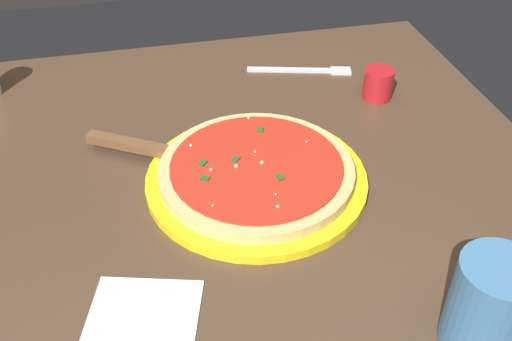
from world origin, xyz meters
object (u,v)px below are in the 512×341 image
pizza_server (154,151)px  fork (306,70)px  cup_small_sauce (378,84)px  napkin_folded_right (142,323)px  pizza (256,169)px  cup_tall_drink (489,306)px  serving_plate (256,178)px

pizza_server → fork: bearing=35.4°
cup_small_sauce → pizza_server: bearing=-166.1°
pizza_server → napkin_folded_right: pizza_server is taller
pizza → cup_tall_drink: (0.17, -0.30, 0.03)m
pizza → cup_small_sauce: bearing=35.0°
cup_small_sauce → fork: size_ratio=0.28×
napkin_folded_right → cup_tall_drink: bearing=-16.2°
pizza_server → cup_tall_drink: (0.30, -0.38, 0.04)m
pizza_server → fork: 0.35m
pizza → cup_tall_drink: bearing=-61.2°
serving_plate → fork: bearing=61.1°
serving_plate → cup_tall_drink: cup_tall_drink is taller
serving_plate → pizza: bearing=171.2°
pizza_server → cup_tall_drink: bearing=-52.1°
pizza → pizza_server: pizza is taller
serving_plate → cup_small_sauce: size_ratio=5.90×
napkin_folded_right → serving_plate: bearing=49.9°
pizza → serving_plate: bearing=-8.8°
cup_small_sauce → fork: 0.14m
fork → serving_plate: bearing=-118.9°
serving_plate → pizza_server: (-0.13, 0.08, 0.01)m
napkin_folded_right → fork: size_ratio=0.66×
cup_tall_drink → cup_small_sauce: bearing=80.3°
pizza → napkin_folded_right: 0.27m
serving_plate → cup_tall_drink: bearing=-61.2°
pizza → pizza_server: (-0.13, 0.08, -0.00)m
pizza_server → serving_plate: bearing=-31.2°
cup_small_sauce → pizza: bearing=-145.0°
pizza_server → cup_small_sauce: size_ratio=4.12×
cup_small_sauce → fork: cup_small_sauce is taller
serving_plate → cup_tall_drink: 0.35m
cup_small_sauce → napkin_folded_right: size_ratio=0.42×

